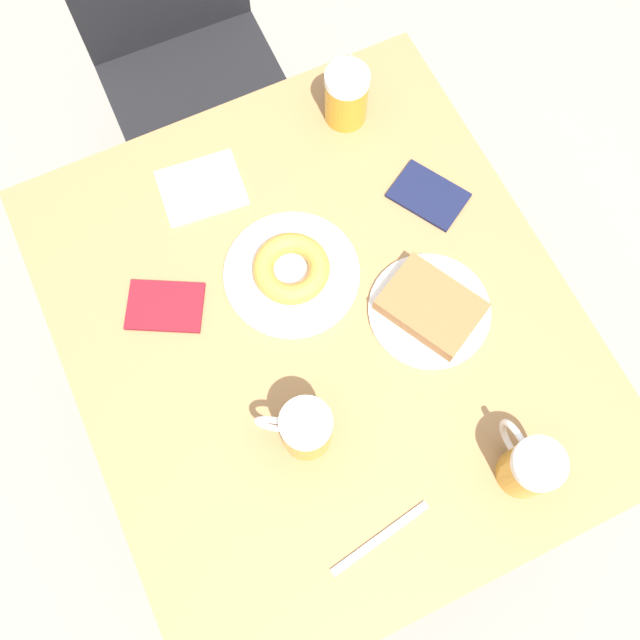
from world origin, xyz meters
TOP-DOWN VIEW (x-y plane):
  - ground_plane at (0.00, 0.00)m, footprint 8.00×8.00m
  - table at (0.00, 0.00)m, footprint 0.82×0.94m
  - chair at (0.03, 0.82)m, footprint 0.41×0.41m
  - plate_with_cake at (0.17, -0.06)m, footprint 0.20×0.20m
  - plate_with_donut at (-0.01, 0.10)m, footprint 0.23×0.23m
  - beer_mug_left at (0.17, -0.35)m, footprint 0.08×0.12m
  - beer_mug_center at (0.22, 0.35)m, footprint 0.09×0.11m
  - beer_mug_right at (-0.10, -0.16)m, footprint 0.11×0.09m
  - napkin_folded at (-0.08, 0.32)m, footprint 0.15×0.13m
  - fork at (-0.06, -0.34)m, footprint 0.17×0.04m
  - passport_near_edge at (-0.22, 0.14)m, footprint 0.15×0.14m
  - passport_far_edge at (0.28, 0.13)m, footprint 0.14×0.15m

SIDE VIEW (x-z plane):
  - ground_plane at x=0.00m, z-range 0.00..0.00m
  - chair at x=0.03m, z-range 0.09..0.97m
  - table at x=0.00m, z-range 0.30..1.03m
  - fork at x=-0.06m, z-range 0.73..0.73m
  - napkin_folded at x=-0.08m, z-range 0.73..0.73m
  - passport_near_edge at x=-0.22m, z-range 0.73..0.74m
  - passport_far_edge at x=0.28m, z-range 0.73..0.74m
  - plate_with_cake at x=0.17m, z-range 0.72..0.76m
  - plate_with_donut at x=-0.01m, z-range 0.72..0.77m
  - beer_mug_left at x=0.17m, z-range 0.73..0.84m
  - beer_mug_center at x=0.22m, z-range 0.73..0.84m
  - beer_mug_right at x=-0.10m, z-range 0.73..0.84m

